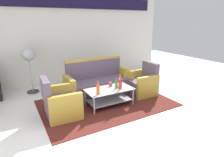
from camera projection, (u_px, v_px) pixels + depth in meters
The scene contains 13 objects.
ground_plane at pixel (124, 121), 3.82m from camera, with size 14.00×14.00×0.00m, color white.
wall_back at pixel (72, 36), 5.92m from camera, with size 6.52×0.19×2.80m.
rug at pixel (107, 103), 4.61m from camera, with size 3.09×2.04×0.01m, color #511E19.
couch at pixel (99, 83), 5.08m from camera, with size 1.82×0.79×0.96m.
armchair_left at pixel (61, 103), 3.93m from camera, with size 0.73×0.79×0.85m.
armchair_right at pixel (142, 84), 5.15m from camera, with size 0.73×0.78×0.85m.
coffee_table at pixel (109, 94), 4.45m from camera, with size 1.10×0.60×0.40m.
bottle_red at pixel (120, 84), 4.37m from camera, with size 0.08×0.08×0.32m.
bottle_clear at pixel (120, 81), 4.60m from camera, with size 0.07×0.07×0.28m.
bottle_orange at pixel (98, 89), 4.06m from camera, with size 0.08×0.08×0.29m.
bottle_green at pixel (116, 84), 4.43m from camera, with size 0.06×0.06×0.24m.
cup at pixel (110, 84), 4.57m from camera, with size 0.08×0.08×0.10m, color red.
pedestal_fan at pixel (29, 57), 5.03m from camera, with size 0.36×0.36×1.27m.
Camera 1 is at (-1.88, -2.83, 1.95)m, focal length 30.16 mm.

